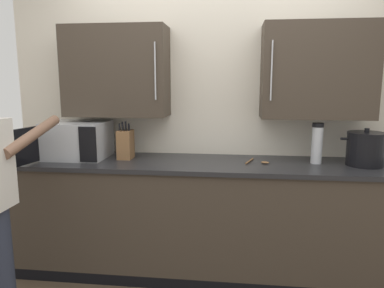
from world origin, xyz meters
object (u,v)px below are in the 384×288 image
at_px(wooden_spoon, 258,162).
at_px(knife_block, 126,144).
at_px(stock_pot, 365,149).
at_px(microwave_oven, 74,140).
at_px(thermos_flask, 317,143).

distance_m(wooden_spoon, knife_block, 1.08).
xyz_separation_m(wooden_spoon, stock_pot, (0.80, 0.01, 0.12)).
height_order(microwave_oven, thermos_flask, thermos_flask).
xyz_separation_m(microwave_oven, stock_pot, (2.30, -0.01, -0.02)).
distance_m(thermos_flask, wooden_spoon, 0.47).
relative_size(wooden_spoon, stock_pot, 0.52).
bearing_deg(thermos_flask, wooden_spoon, -174.69).
height_order(microwave_oven, wooden_spoon, microwave_oven).
relative_size(microwave_oven, wooden_spoon, 3.92).
bearing_deg(wooden_spoon, thermos_flask, 5.31).
bearing_deg(knife_block, microwave_oven, -177.92).
relative_size(microwave_oven, stock_pot, 2.04).
xyz_separation_m(thermos_flask, stock_pot, (0.35, -0.03, -0.03)).
bearing_deg(thermos_flask, stock_pot, -5.08).
bearing_deg(microwave_oven, knife_block, 2.08).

